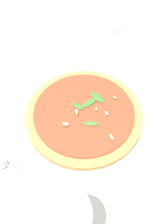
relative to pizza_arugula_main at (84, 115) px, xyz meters
name	(u,v)px	position (x,y,z in m)	size (l,w,h in m)	color
ground_plane	(81,117)	(-0.01, 0.01, -0.02)	(6.00, 6.00, 0.00)	silver
pizza_arugula_main	(84,115)	(0.00, 0.00, 0.00)	(0.33, 0.33, 0.05)	silver
wine_glass	(65,219)	(-0.10, -0.25, 0.10)	(0.09, 0.09, 0.16)	white
side_plate_white	(133,42)	(0.25, 0.26, -0.01)	(0.18, 0.18, 0.02)	silver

